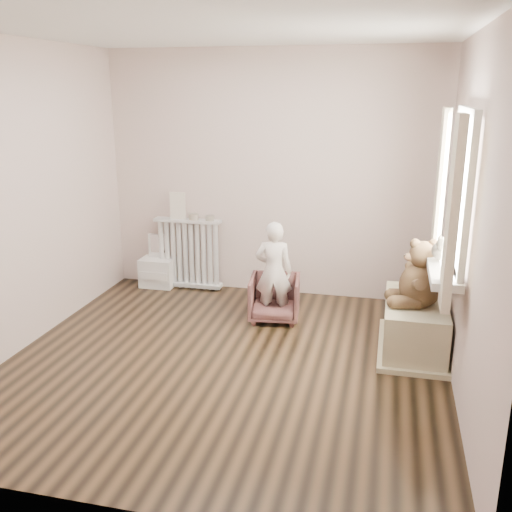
% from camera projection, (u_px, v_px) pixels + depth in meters
% --- Properties ---
extents(floor, '(3.60, 3.60, 0.01)m').
position_uv_depth(floor, '(226.00, 362.00, 4.75)').
color(floor, black).
rests_on(floor, ground).
extents(ceiling, '(3.60, 3.60, 0.01)m').
position_uv_depth(ceiling, '(221.00, 28.00, 4.01)').
color(ceiling, white).
rests_on(ceiling, ground).
extents(back_wall, '(3.60, 0.02, 2.60)m').
position_uv_depth(back_wall, '(272.00, 175.00, 6.06)').
color(back_wall, beige).
rests_on(back_wall, ground).
extents(front_wall, '(3.60, 0.02, 2.60)m').
position_uv_depth(front_wall, '(116.00, 283.00, 2.70)').
color(front_wall, beige).
rests_on(front_wall, ground).
extents(left_wall, '(0.02, 3.60, 2.60)m').
position_uv_depth(left_wall, '(18.00, 198.00, 4.78)').
color(left_wall, beige).
rests_on(left_wall, ground).
extents(right_wall, '(0.02, 3.60, 2.60)m').
position_uv_depth(right_wall, '(470.00, 221.00, 3.98)').
color(right_wall, beige).
rests_on(right_wall, ground).
extents(window, '(0.03, 0.90, 1.10)m').
position_uv_depth(window, '(462.00, 192.00, 4.23)').
color(window, white).
rests_on(window, right_wall).
extents(window_sill, '(0.22, 1.10, 0.06)m').
position_uv_depth(window_sill, '(442.00, 266.00, 4.41)').
color(window_sill, silver).
rests_on(window_sill, right_wall).
extents(curtain_left, '(0.06, 0.26, 1.30)m').
position_uv_depth(curtain_left, '(453.00, 215.00, 3.74)').
color(curtain_left, beige).
rests_on(curtain_left, right_wall).
extents(curtain_right, '(0.06, 0.26, 1.30)m').
position_uv_depth(curtain_right, '(440.00, 187.00, 4.80)').
color(curtain_right, beige).
rests_on(curtain_right, right_wall).
extents(radiator, '(0.76, 0.14, 0.80)m').
position_uv_depth(radiator, '(189.00, 255.00, 6.41)').
color(radiator, silver).
rests_on(radiator, floor).
extents(paper_doll, '(0.18, 0.02, 0.30)m').
position_uv_depth(paper_doll, '(178.00, 206.00, 6.28)').
color(paper_doll, beige).
rests_on(paper_doll, radiator).
extents(tin_a, '(0.10, 0.10, 0.06)m').
position_uv_depth(tin_a, '(194.00, 217.00, 6.27)').
color(tin_a, '#A59E8C').
rests_on(tin_a, radiator).
extents(tin_b, '(0.10, 0.10, 0.05)m').
position_uv_depth(tin_b, '(210.00, 218.00, 6.23)').
color(tin_b, '#A59E8C').
rests_on(tin_b, radiator).
extents(toy_vanity, '(0.38, 0.27, 0.60)m').
position_uv_depth(toy_vanity, '(158.00, 263.00, 6.50)').
color(toy_vanity, silver).
rests_on(toy_vanity, floor).
extents(armchair, '(0.53, 0.54, 0.44)m').
position_uv_depth(armchair, '(274.00, 298.00, 5.56)').
color(armchair, '#532E2C').
rests_on(armchair, floor).
extents(child, '(0.38, 0.28, 0.98)m').
position_uv_depth(child, '(274.00, 272.00, 5.43)').
color(child, white).
rests_on(child, armchair).
extents(toy_bench, '(0.51, 0.96, 0.45)m').
position_uv_depth(toy_bench, '(414.00, 328.00, 4.92)').
color(toy_bench, '#C4BC94').
rests_on(toy_bench, floor).
extents(teddy_bear, '(0.50, 0.41, 0.56)m').
position_uv_depth(teddy_bear, '(421.00, 281.00, 4.68)').
color(teddy_bear, '#3A2817').
rests_on(teddy_bear, toy_bench).
extents(plush_cat, '(0.23, 0.29, 0.22)m').
position_uv_depth(plush_cat, '(442.00, 248.00, 4.41)').
color(plush_cat, gray).
rests_on(plush_cat, window_sill).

